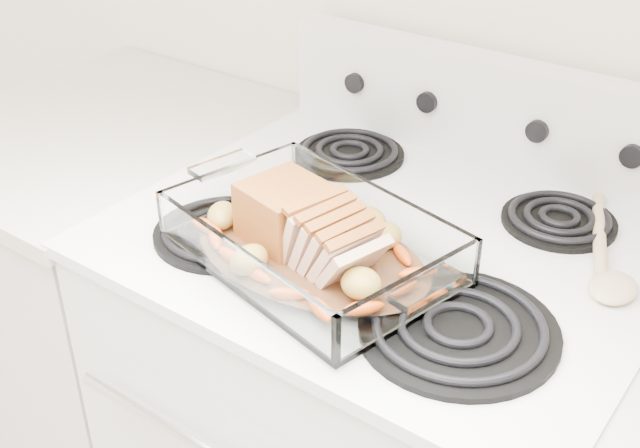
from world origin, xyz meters
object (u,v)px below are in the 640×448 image
Objects in this scene: counter_left at (127,316)px; baking_dish at (311,248)px; pork_roast at (299,225)px; electric_range at (382,446)px.

baking_dish is at bearing -13.39° from counter_left.
counter_left is 4.23× the size of pork_roast.
counter_left is 0.81m from pork_roast.
electric_range is 0.67m from counter_left.
electric_range reaches higher than pork_roast.
pork_roast reaches higher than baking_dish.
electric_range is 5.08× the size of pork_roast.
electric_range is 0.51m from baking_dish.
electric_range is at bearing 0.10° from counter_left.
baking_dish is 0.04m from pork_roast.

